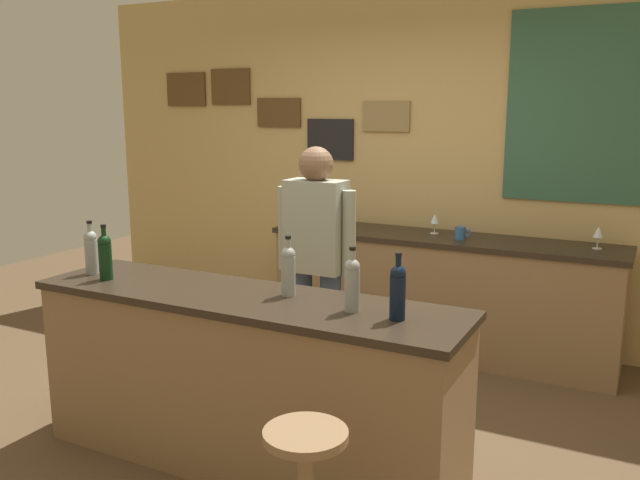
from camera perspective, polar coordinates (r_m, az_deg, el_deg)
The scene contains 13 objects.
ground_plane at distance 4.06m, azimuth -2.97°, elevation -15.87°, with size 10.00×10.00×0.00m, color brown.
back_wall at distance 5.46m, azimuth 7.90°, elevation 6.70°, with size 6.00×0.09×2.80m.
bar_counter at distance 3.55m, azimuth -6.37°, elevation -11.81°, with size 2.31×0.60×0.92m.
side_counter at distance 5.16m, azimuth 10.19°, elevation -4.58°, with size 2.62×0.56×0.90m.
bartender at distance 4.08m, azimuth -0.34°, elevation -1.63°, with size 0.52×0.21×1.62m.
wine_bottle_a at distance 3.98m, azimuth -18.93°, elevation -0.84°, with size 0.07×0.07×0.31m.
wine_bottle_b at distance 3.83m, azimuth -17.85°, elevation -1.24°, with size 0.07×0.07×0.31m.
wine_bottle_c at distance 3.34m, azimuth -2.72°, elevation -2.50°, with size 0.07×0.07×0.31m.
wine_bottle_d at distance 3.09m, azimuth 2.76°, elevation -3.67°, with size 0.07×0.07×0.31m.
wine_bottle_e at distance 2.98m, azimuth 6.64°, elevation -4.26°, with size 0.07×0.07×0.31m.
wine_glass_a at distance 5.13m, azimuth 9.76°, elevation 1.75°, with size 0.07×0.07×0.16m.
wine_glass_b at distance 4.90m, azimuth 22.64°, elevation 0.57°, with size 0.07×0.07×0.16m.
coffee_mug at distance 4.95m, azimuth 11.89°, elevation 0.59°, with size 0.13×0.08×0.09m.
Camera 1 is at (1.83, -3.10, 1.86)m, focal length 37.53 mm.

